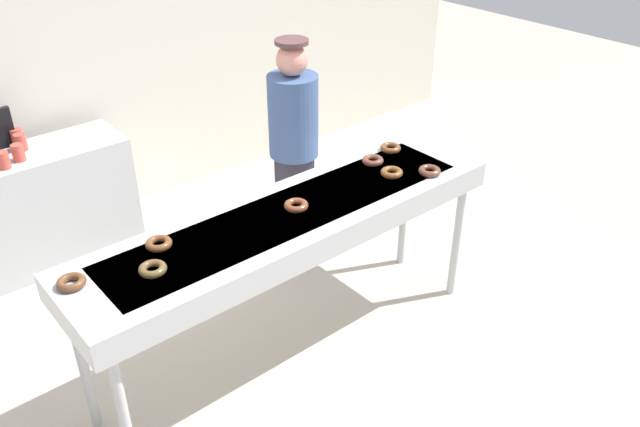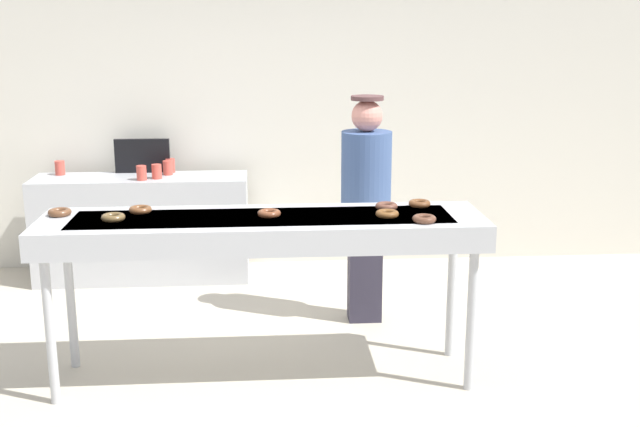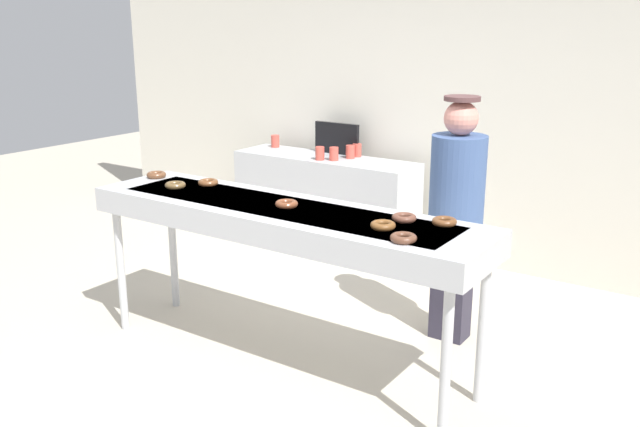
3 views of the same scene
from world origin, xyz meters
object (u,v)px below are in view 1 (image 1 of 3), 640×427
object	(u,v)px
chocolate_donut_4	(390,148)
paper_cup_3	(3,160)
chocolate_donut_1	(392,173)
paper_cup_0	(17,137)
chocolate_donut_0	(71,282)
chocolate_donut_3	(373,160)
chocolate_donut_5	(159,244)
chocolate_donut_6	(153,269)
chocolate_donut_7	(430,171)
paper_cup_4	(18,153)
fryer_conveyor	(292,224)
paper_cup_2	(21,142)
prep_counter	(9,218)
worker_baker	(294,136)
chocolate_donut_2	(296,205)

from	to	relation	value
chocolate_donut_4	paper_cup_3	distance (m)	2.61
chocolate_donut_1	paper_cup_0	size ratio (longest dim) A/B	1.14
chocolate_donut_0	chocolate_donut_3	size ratio (longest dim) A/B	1.00
chocolate_donut_5	chocolate_donut_6	world-z (taller)	same
chocolate_donut_6	chocolate_donut_7	xyz separation A→B (m)	(1.81, -0.17, 0.00)
chocolate_donut_6	paper_cup_4	xyz separation A→B (m)	(-0.01, 1.97, -0.10)
chocolate_donut_4	fryer_conveyor	bearing A→B (deg)	-168.71
chocolate_donut_0	chocolate_donut_4	size ratio (longest dim) A/B	1.00
chocolate_donut_6	paper_cup_2	xyz separation A→B (m)	(0.06, 2.13, -0.10)
chocolate_donut_7	paper_cup_0	xyz separation A→B (m)	(-1.73, 2.40, -0.10)
chocolate_donut_1	chocolate_donut_7	size ratio (longest dim) A/B	1.00
chocolate_donut_5	chocolate_donut_1	bearing A→B (deg)	-8.20
chocolate_donut_6	paper_cup_0	bearing A→B (deg)	88.15
chocolate_donut_3	paper_cup_4	size ratio (longest dim) A/B	1.14
chocolate_donut_6	chocolate_donut_7	size ratio (longest dim) A/B	1.00
chocolate_donut_7	prep_counter	world-z (taller)	chocolate_donut_7
paper_cup_0	chocolate_donut_7	bearing A→B (deg)	-54.21
worker_baker	paper_cup_0	world-z (taller)	worker_baker
fryer_conveyor	chocolate_donut_4	world-z (taller)	chocolate_donut_4
worker_baker	paper_cup_3	distance (m)	1.98
paper_cup_4	chocolate_donut_6	bearing A→B (deg)	-89.77
chocolate_donut_7	worker_baker	distance (m)	1.15
chocolate_donut_0	paper_cup_3	bearing A→B (deg)	82.93
chocolate_donut_1	chocolate_donut_4	bearing A→B (deg)	45.97
chocolate_donut_6	prep_counter	bearing A→B (deg)	94.55
chocolate_donut_0	chocolate_donut_4	world-z (taller)	same
chocolate_donut_1	prep_counter	bearing A→B (deg)	130.41
chocolate_donut_0	chocolate_donut_1	distance (m)	1.96
paper_cup_2	chocolate_donut_0	bearing A→B (deg)	-101.62
chocolate_donut_6	prep_counter	size ratio (longest dim) A/B	0.08
chocolate_donut_4	paper_cup_4	xyz separation A→B (m)	(-1.86, 1.74, -0.10)
chocolate_donut_4	paper_cup_2	world-z (taller)	chocolate_donut_4
chocolate_donut_3	chocolate_donut_7	xyz separation A→B (m)	(0.17, -0.33, 0.00)
paper_cup_0	paper_cup_3	world-z (taller)	same
chocolate_donut_6	chocolate_donut_3	bearing A→B (deg)	5.73
paper_cup_4	chocolate_donut_3	bearing A→B (deg)	-47.61
worker_baker	chocolate_donut_4	bearing A→B (deg)	96.94
chocolate_donut_1	paper_cup_4	distance (m)	2.57
paper_cup_4	paper_cup_0	bearing A→B (deg)	73.48
chocolate_donut_4	prep_counter	world-z (taller)	chocolate_donut_4
chocolate_donut_0	chocolate_donut_1	xyz separation A→B (m)	(1.95, -0.18, 0.00)
chocolate_donut_4	chocolate_donut_7	distance (m)	0.39
paper_cup_0	paper_cup_2	world-z (taller)	same
chocolate_donut_2	paper_cup_4	distance (m)	2.14
chocolate_donut_0	chocolate_donut_2	distance (m)	1.26
chocolate_donut_1	worker_baker	size ratio (longest dim) A/B	0.08
chocolate_donut_0	paper_cup_0	xyz separation A→B (m)	(0.42, 2.09, -0.10)
prep_counter	paper_cup_2	distance (m)	0.56
fryer_conveyor	chocolate_donut_1	bearing A→B (deg)	-4.43
paper_cup_0	paper_cup_3	size ratio (longest dim) A/B	1.00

